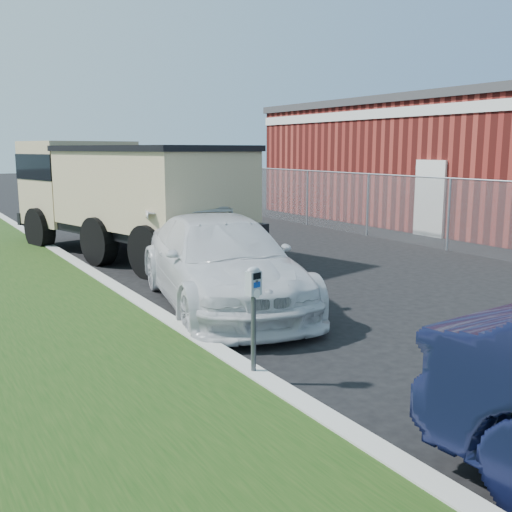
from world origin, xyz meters
TOP-DOWN VIEW (x-y plane):
  - ground at (0.00, 0.00)m, footprint 120.00×120.00m
  - chainlink_fence at (6.00, 7.00)m, footprint 0.06×30.06m
  - brick_building at (12.00, 8.00)m, footprint 9.20×14.20m
  - parking_meter at (-2.60, -0.95)m, footprint 0.18×0.14m
  - white_wagon at (-1.36, 2.23)m, footprint 2.97×5.22m
  - dump_truck at (-1.08, 7.72)m, footprint 4.14×7.31m

SIDE VIEW (x-z plane):
  - ground at x=0.00m, z-range 0.00..0.00m
  - white_wagon at x=-1.36m, z-range 0.00..1.42m
  - parking_meter at x=-2.60m, z-range 0.38..1.56m
  - chainlink_fence at x=6.00m, z-range -13.74..16.26m
  - dump_truck at x=-1.08m, z-range 0.17..2.88m
  - brick_building at x=12.00m, z-range 0.04..4.21m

